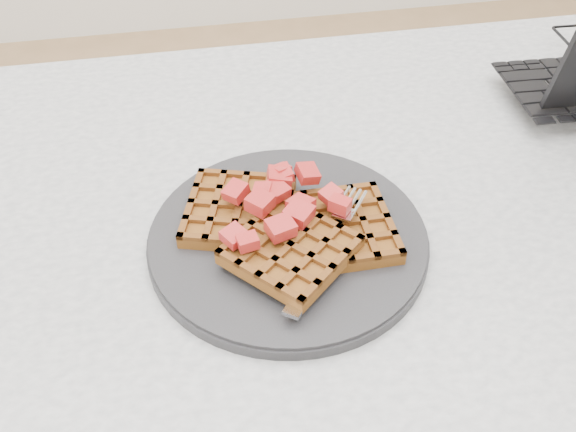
% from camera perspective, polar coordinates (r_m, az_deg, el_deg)
% --- Properties ---
extents(table, '(1.20, 0.80, 0.75)m').
position_cam_1_polar(table, '(0.80, 8.30, -5.35)').
color(table, silver).
rests_on(table, ground).
extents(plate, '(0.29, 0.29, 0.02)m').
position_cam_1_polar(plate, '(0.66, -0.00, -2.03)').
color(plate, '#232326').
rests_on(plate, table).
extents(waffles, '(0.22, 0.22, 0.03)m').
position_cam_1_polar(waffles, '(0.65, 0.08, -1.05)').
color(waffles, brown).
rests_on(waffles, plate).
extents(strawberry_pile, '(0.15, 0.15, 0.02)m').
position_cam_1_polar(strawberry_pile, '(0.63, 0.00, 0.93)').
color(strawberry_pile, '#9C0E0F').
rests_on(strawberry_pile, waffles).
extents(fork, '(0.12, 0.16, 0.02)m').
position_cam_1_polar(fork, '(0.63, 3.84, -2.86)').
color(fork, silver).
rests_on(fork, plate).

